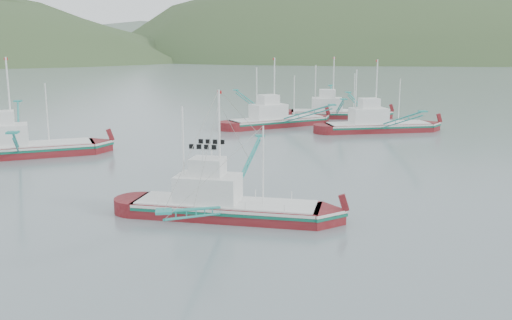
{
  "coord_description": "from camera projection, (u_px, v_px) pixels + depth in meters",
  "views": [
    {
      "loc": [
        -6.04,
        -38.28,
        12.4
      ],
      "look_at": [
        0.0,
        6.0,
        3.2
      ],
      "focal_mm": 40.0,
      "sensor_mm": 36.0,
      "label": 1
    }
  ],
  "objects": [
    {
      "name": "main_boat",
      "position": [
        224.0,
        191.0,
        40.94
      ],
      "size": [
        13.97,
        23.73,
        9.93
      ],
      "rotation": [
        0.0,
        0.0,
        -0.34
      ],
      "color": "maroon",
      "rests_on": "ground"
    },
    {
      "name": "ridge_distant",
      "position": [
        212.0,
        55.0,
        587.89
      ],
      "size": [
        960.0,
        400.0,
        240.0
      ],
      "primitive_type": "ellipsoid",
      "color": "slate",
      "rests_on": "ground"
    },
    {
      "name": "ground",
      "position": [
        267.0,
        221.0,
        40.45
      ],
      "size": [
        1200.0,
        1200.0,
        0.0
      ],
      "primitive_type": "plane",
      "color": "slate",
      "rests_on": "ground"
    },
    {
      "name": "bg_boat_left",
      "position": [
        16.0,
        138.0,
        62.85
      ],
      "size": [
        16.65,
        28.68,
        11.8
      ],
      "rotation": [
        0.0,
        0.0,
        0.24
      ],
      "color": "maroon",
      "rests_on": "ground"
    },
    {
      "name": "bg_boat_right",
      "position": [
        377.0,
        121.0,
        80.81
      ],
      "size": [
        15.07,
        27.09,
        10.96
      ],
      "rotation": [
        0.0,
        0.0,
        0.04
      ],
      "color": "maroon",
      "rests_on": "ground"
    },
    {
      "name": "bg_boat_extra",
      "position": [
        335.0,
        107.0,
        95.61
      ],
      "size": [
        15.43,
        26.78,
        10.96
      ],
      "rotation": [
        0.0,
        0.0,
        -0.2
      ],
      "color": "maroon",
      "rests_on": "ground"
    },
    {
      "name": "bg_boat_far",
      "position": [
        276.0,
        112.0,
        85.83
      ],
      "size": [
        15.57,
        26.36,
        11.1
      ],
      "rotation": [
        0.0,
        0.0,
        0.37
      ],
      "color": "maroon",
      "rests_on": "ground"
    },
    {
      "name": "headland_right",
      "position": [
        466.0,
        58.0,
        489.53
      ],
      "size": [
        684.0,
        432.0,
        306.0
      ],
      "primitive_type": "ellipsoid",
      "color": "#344B26",
      "rests_on": "ground"
    }
  ]
}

